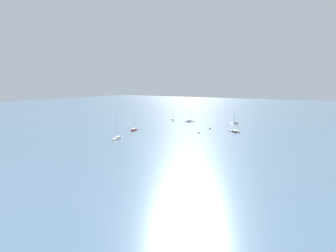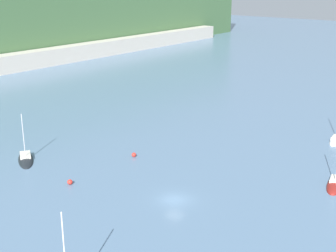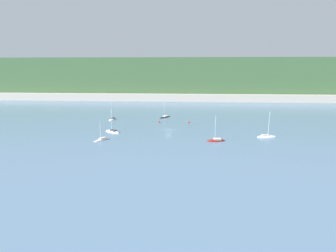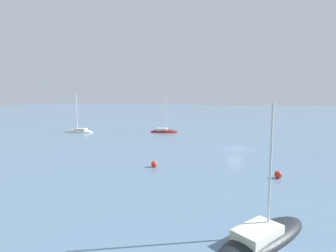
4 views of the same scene
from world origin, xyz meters
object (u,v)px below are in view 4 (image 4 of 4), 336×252
object	(u,v)px
sailboat_2	(79,132)
mooring_buoy_1	(154,164)
sailboat_3	(164,132)
sailboat_1	(263,238)
mooring_buoy_0	(278,175)

from	to	relation	value
sailboat_2	mooring_buoy_1	xyz separation A→B (m)	(-30.90, 25.58, 0.31)
sailboat_3	mooring_buoy_1	distance (m)	34.03
sailboat_1	mooring_buoy_0	bearing A→B (deg)	25.66
sailboat_1	mooring_buoy_0	world-z (taller)	sailboat_1
sailboat_3	sailboat_1	bearing A→B (deg)	-75.86
sailboat_1	mooring_buoy_1	size ratio (longest dim) A/B	11.50
sailboat_3	mooring_buoy_0	distance (m)	40.88
mooring_buoy_1	sailboat_3	bearing A→B (deg)	-72.89
sailboat_1	mooring_buoy_1	bearing A→B (deg)	76.13
sailboat_3	mooring_buoy_0	world-z (taller)	sailboat_3
sailboat_3	mooring_buoy_1	size ratio (longest dim) A/B	13.16
sailboat_1	sailboat_2	xyz separation A→B (m)	(43.73, -39.51, -0.01)
sailboat_2	mooring_buoy_1	distance (m)	40.11
mooring_buoy_0	mooring_buoy_1	xyz separation A→B (m)	(14.74, 0.00, -0.01)
sailboat_2	mooring_buoy_1	world-z (taller)	sailboat_2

